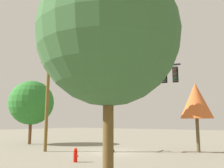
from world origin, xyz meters
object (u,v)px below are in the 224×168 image
tree_mid (196,101)px  fire_hydrant (75,155)px  tree_near (108,36)px  signal_pole_assembly (136,82)px  tree_far (32,103)px  utility_pole (47,102)px

tree_mid → fire_hydrant: bearing=-118.4°
tree_near → tree_mid: tree_near is taller
signal_pole_assembly → tree_far: signal_pole_assembly is taller
utility_pole → tree_near: 15.05m
tree_far → utility_pole: bearing=-27.0°
signal_pole_assembly → fire_hydrant: 7.70m
signal_pole_assembly → tree_far: bearing=179.6°
utility_pole → tree_mid: utility_pole is taller
fire_hydrant → tree_near: bearing=-42.2°
tree_near → signal_pole_assembly: bearing=115.3°
tree_near → utility_pole: bearing=145.4°
fire_hydrant → tree_far: tree_far is taller
signal_pole_assembly → fire_hydrant: size_ratio=8.70×
signal_pole_assembly → tree_near: size_ratio=1.11×
signal_pole_assembly → utility_pole: (-6.82, -3.19, -1.44)m
utility_pole → tree_far: 7.26m
tree_mid → utility_pole: bearing=-148.1°
utility_pole → tree_far: utility_pole is taller
tree_near → tree_mid: (-1.87, 15.08, -0.52)m
signal_pole_assembly → tree_near: bearing=-64.7°
tree_near → tree_far: (-18.83, 11.84, -0.12)m
fire_hydrant → tree_mid: 10.86m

